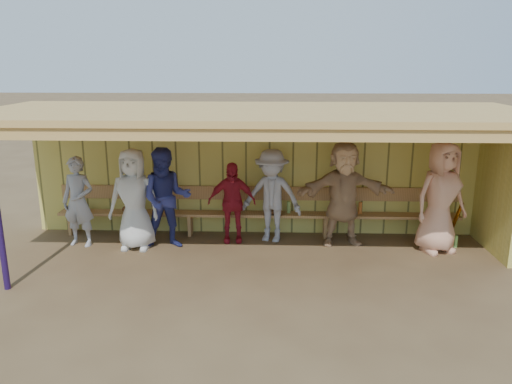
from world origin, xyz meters
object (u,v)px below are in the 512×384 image
(player_a, at_px, (78,202))
(player_b, at_px, (134,199))
(player_c, at_px, (166,199))
(player_h, at_px, (440,197))
(player_f, at_px, (344,194))
(bench, at_px, (257,208))
(player_e, at_px, (272,196))
(player_d, at_px, (232,202))

(player_a, bearing_deg, player_b, 4.27)
(player_c, xyz_separation_m, player_h, (4.76, -0.00, 0.07))
(player_b, bearing_deg, player_a, 176.96)
(player_b, height_order, player_f, player_f)
(player_h, height_order, bench, player_h)
(player_a, height_order, player_e, player_e)
(player_a, distance_m, player_e, 3.47)
(player_a, bearing_deg, player_c, 8.25)
(player_b, distance_m, player_e, 2.46)
(player_e, bearing_deg, player_c, -151.87)
(player_b, relative_size, player_h, 0.92)
(player_e, relative_size, player_f, 0.90)
(player_b, height_order, player_d, player_b)
(player_e, xyz_separation_m, player_f, (1.29, -0.13, 0.09))
(player_a, xyz_separation_m, player_c, (1.60, -0.05, 0.09))
(player_a, height_order, player_b, player_b)
(player_b, bearing_deg, player_f, 8.10)
(player_d, bearing_deg, bench, 34.54)
(player_f, bearing_deg, player_d, 170.52)
(player_b, relative_size, player_f, 0.95)
(player_e, distance_m, bench, 0.53)
(bench, bearing_deg, player_b, -159.89)
(player_d, distance_m, player_h, 3.66)
(player_a, bearing_deg, player_e, 16.26)
(player_b, height_order, player_c, player_c)
(player_d, height_order, player_h, player_h)
(player_b, xyz_separation_m, player_d, (1.68, 0.41, -0.16))
(player_c, distance_m, player_e, 1.90)
(player_c, relative_size, player_f, 0.95)
(player_a, relative_size, player_d, 1.09)
(player_d, distance_m, bench, 0.63)
(player_b, xyz_separation_m, player_h, (5.32, 0.05, 0.07))
(player_d, xyz_separation_m, player_h, (3.64, -0.36, 0.23))
(player_c, relative_size, bench, 0.24)
(player_e, distance_m, player_h, 2.94)
(player_b, xyz_separation_m, player_f, (3.70, 0.35, 0.05))
(player_c, height_order, player_d, player_c)
(player_a, height_order, player_h, player_h)
(player_d, bearing_deg, player_c, -167.12)
(player_d, distance_m, player_e, 0.74)
(player_h, bearing_deg, player_f, 149.79)
(player_c, height_order, player_h, player_h)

